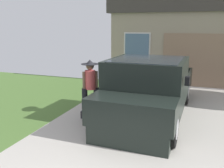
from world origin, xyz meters
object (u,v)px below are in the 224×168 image
pickup_truck (148,91)px  house_with_garage (220,36)px  handbag (88,114)px  person_with_hat (90,85)px

pickup_truck → house_with_garage: house_with_garage is taller
handbag → pickup_truck: bearing=22.2°
house_with_garage → person_with_hat: bearing=-115.2°
pickup_truck → house_with_garage: 7.65m
pickup_truck → person_with_hat: bearing=17.5°
pickup_truck → person_with_hat: 1.64m
person_with_hat → house_with_garage: 8.60m
person_with_hat → handbag: size_ratio=3.93×
pickup_truck → house_with_garage: size_ratio=0.52×
person_with_hat → handbag: 0.82m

